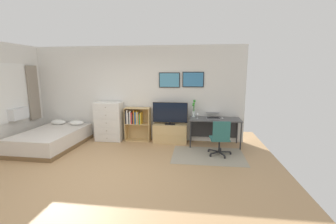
{
  "coord_description": "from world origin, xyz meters",
  "views": [
    {
      "loc": [
        1.72,
        -3.98,
        1.99
      ],
      "look_at": [
        1.03,
        1.5,
        0.99
      ],
      "focal_mm": 24.21,
      "sensor_mm": 36.0,
      "label": 1
    }
  ],
  "objects_px": {
    "computer_mouse": "(222,118)",
    "dresser": "(109,121)",
    "wine_glass": "(197,114)",
    "tv_stand": "(170,133)",
    "laptop": "(213,116)",
    "bamboo_vase": "(194,109)",
    "desk": "(215,123)",
    "office_chair": "(220,137)",
    "bed": "(53,139)",
    "bookshelf": "(136,121)",
    "television": "(170,113)"
  },
  "relations": [
    {
      "from": "tv_stand",
      "to": "laptop",
      "type": "xyz_separation_m",
      "value": [
        1.17,
        0.0,
        0.54
      ]
    },
    {
      "from": "tv_stand",
      "to": "office_chair",
      "type": "distance_m",
      "value": 1.58
    },
    {
      "from": "wine_glass",
      "to": "office_chair",
      "type": "bearing_deg",
      "value": -53.33
    },
    {
      "from": "bookshelf",
      "to": "laptop",
      "type": "bearing_deg",
      "value": -1.11
    },
    {
      "from": "laptop",
      "to": "wine_glass",
      "type": "height_order",
      "value": "wine_glass"
    },
    {
      "from": "tv_stand",
      "to": "bamboo_vase",
      "type": "relative_size",
      "value": 1.97
    },
    {
      "from": "tv_stand",
      "to": "television",
      "type": "height_order",
      "value": "television"
    },
    {
      "from": "laptop",
      "to": "desk",
      "type": "bearing_deg",
      "value": -34.24
    },
    {
      "from": "dresser",
      "to": "desk",
      "type": "xyz_separation_m",
      "value": [
        3.0,
        -0.01,
        0.05
      ]
    },
    {
      "from": "computer_mouse",
      "to": "bamboo_vase",
      "type": "bearing_deg",
      "value": 167.46
    },
    {
      "from": "wine_glass",
      "to": "bookshelf",
      "type": "bearing_deg",
      "value": 173.14
    },
    {
      "from": "desk",
      "to": "computer_mouse",
      "type": "height_order",
      "value": "computer_mouse"
    },
    {
      "from": "desk",
      "to": "laptop",
      "type": "relative_size",
      "value": 3.29
    },
    {
      "from": "tv_stand",
      "to": "bamboo_vase",
      "type": "xyz_separation_m",
      "value": [
        0.65,
        0.06,
        0.69
      ]
    },
    {
      "from": "dresser",
      "to": "bamboo_vase",
      "type": "height_order",
      "value": "bamboo_vase"
    },
    {
      "from": "bamboo_vase",
      "to": "wine_glass",
      "type": "relative_size",
      "value": 2.66
    },
    {
      "from": "desk",
      "to": "computer_mouse",
      "type": "distance_m",
      "value": 0.25
    },
    {
      "from": "computer_mouse",
      "to": "wine_glass",
      "type": "xyz_separation_m",
      "value": [
        -0.66,
        -0.06,
        0.12
      ]
    },
    {
      "from": "tv_stand",
      "to": "wine_glass",
      "type": "distance_m",
      "value": 0.98
    },
    {
      "from": "wine_glass",
      "to": "laptop",
      "type": "bearing_deg",
      "value": 22.01
    },
    {
      "from": "television",
      "to": "laptop",
      "type": "height_order",
      "value": "television"
    },
    {
      "from": "desk",
      "to": "computer_mouse",
      "type": "bearing_deg",
      "value": -22.56
    },
    {
      "from": "office_chair",
      "to": "laptop",
      "type": "relative_size",
      "value": 2.1
    },
    {
      "from": "laptop",
      "to": "wine_glass",
      "type": "bearing_deg",
      "value": -161.16
    },
    {
      "from": "bookshelf",
      "to": "laptop",
      "type": "relative_size",
      "value": 2.37
    },
    {
      "from": "bed",
      "to": "office_chair",
      "type": "height_order",
      "value": "office_chair"
    },
    {
      "from": "computer_mouse",
      "to": "dresser",
      "type": "bearing_deg",
      "value": 178.39
    },
    {
      "from": "laptop",
      "to": "wine_glass",
      "type": "distance_m",
      "value": 0.46
    },
    {
      "from": "dresser",
      "to": "bed",
      "type": "bearing_deg",
      "value": -148.8
    },
    {
      "from": "bed",
      "to": "tv_stand",
      "type": "relative_size",
      "value": 2.14
    },
    {
      "from": "bookshelf",
      "to": "television",
      "type": "relative_size",
      "value": 1.0
    },
    {
      "from": "bamboo_vase",
      "to": "bookshelf",
      "type": "bearing_deg",
      "value": -179.39
    },
    {
      "from": "dresser",
      "to": "wine_glass",
      "type": "bearing_deg",
      "value": -3.38
    },
    {
      "from": "office_chair",
      "to": "bamboo_vase",
      "type": "xyz_separation_m",
      "value": [
        -0.64,
        0.96,
        0.5
      ]
    },
    {
      "from": "wine_glass",
      "to": "desk",
      "type": "bearing_deg",
      "value": 16.32
    },
    {
      "from": "television",
      "to": "laptop",
      "type": "distance_m",
      "value": 1.17
    },
    {
      "from": "dresser",
      "to": "bamboo_vase",
      "type": "relative_size",
      "value": 2.34
    },
    {
      "from": "office_chair",
      "to": "bamboo_vase",
      "type": "relative_size",
      "value": 1.8
    },
    {
      "from": "bed",
      "to": "bamboo_vase",
      "type": "relative_size",
      "value": 4.2
    },
    {
      "from": "office_chair",
      "to": "computer_mouse",
      "type": "bearing_deg",
      "value": 76.8
    },
    {
      "from": "desk",
      "to": "office_chair",
      "type": "xyz_separation_m",
      "value": [
        0.07,
        -0.86,
        -0.15
      ]
    },
    {
      "from": "computer_mouse",
      "to": "wine_glass",
      "type": "relative_size",
      "value": 0.58
    },
    {
      "from": "bookshelf",
      "to": "bamboo_vase",
      "type": "relative_size",
      "value": 2.02
    },
    {
      "from": "laptop",
      "to": "computer_mouse",
      "type": "relative_size",
      "value": 3.93
    },
    {
      "from": "television",
      "to": "bamboo_vase",
      "type": "relative_size",
      "value": 2.02
    },
    {
      "from": "desk",
      "to": "laptop",
      "type": "xyz_separation_m",
      "value": [
        -0.05,
        0.03,
        0.19
      ]
    },
    {
      "from": "laptop",
      "to": "television",
      "type": "bearing_deg",
      "value": 178.15
    },
    {
      "from": "computer_mouse",
      "to": "tv_stand",
      "type": "bearing_deg",
      "value": 175.75
    },
    {
      "from": "bookshelf",
      "to": "tv_stand",
      "type": "xyz_separation_m",
      "value": [
        1.0,
        -0.05,
        -0.32
      ]
    },
    {
      "from": "desk",
      "to": "laptop",
      "type": "height_order",
      "value": "laptop"
    }
  ]
}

